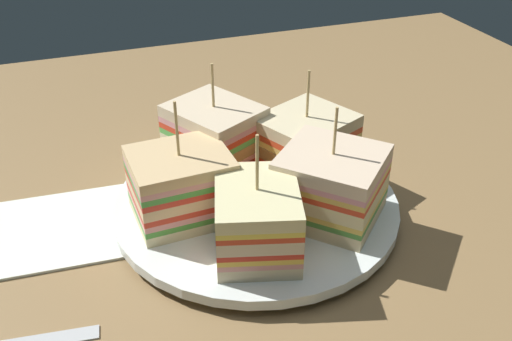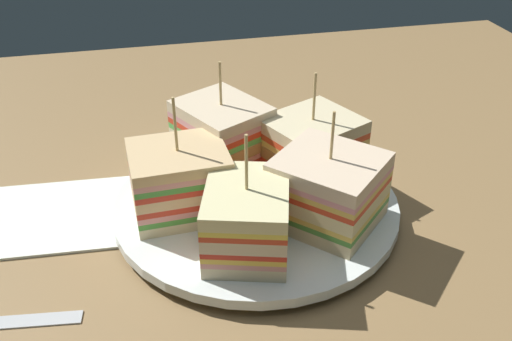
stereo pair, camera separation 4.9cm
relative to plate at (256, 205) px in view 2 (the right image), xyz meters
The scene contains 9 objects.
ground_plane 1.88cm from the plate, ahead, with size 102.52×91.34×1.80cm, color olive.
plate is the anchor object (origin of this frame).
sandwich_wedge_0 7.35cm from the plate, behind, with size 8.22×6.97×10.46cm.
sandwich_wedge_1 7.25cm from the plate, 108.99° to the right, with size 8.12×9.30×9.96cm.
sandwich_wedge_2 7.36cm from the plate, 39.13° to the right, with size 10.77×10.78×9.97cm.
sandwich_wedge_3 7.32cm from the plate, 26.08° to the left, with size 9.99×9.44×10.15cm.
sandwich_wedge_4 7.51cm from the plate, 106.05° to the left, with size 9.45×10.02×10.52cm.
chip_pile 1.93cm from the plate, 18.74° to the left, with size 6.47×5.48×2.32cm.
napkin 17.70cm from the plate, 168.24° to the left, with size 14.60×10.80×0.50cm, color white.
Camera 2 is at (-9.23, -40.31, 30.56)cm, focal length 40.42 mm.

